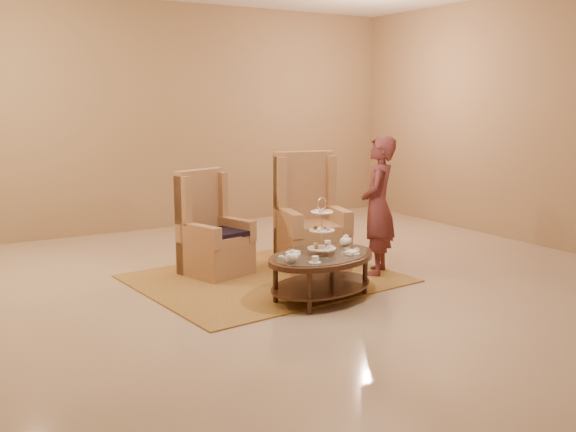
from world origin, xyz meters
TOP-DOWN VIEW (x-y plane):
  - ground at (0.00, 0.00)m, footprint 8.00×8.00m
  - ceiling at (0.00, 0.00)m, footprint 8.00×8.00m
  - wall_back at (0.00, 4.00)m, footprint 8.00×0.04m
  - wall_right at (4.00, 0.00)m, footprint 0.04×8.00m
  - rug at (-0.13, 0.53)m, footprint 2.98×2.57m
  - tea_table at (0.01, -0.41)m, footprint 1.45×1.17m
  - armchair_left at (-0.56, 1.07)m, footprint 0.83×0.84m
  - armchair_right at (0.63, 0.81)m, footprint 0.89×0.91m
  - person at (1.10, 0.07)m, footprint 0.69×0.69m

SIDE VIEW (x-z plane):
  - ground at x=0.00m, z-range 0.00..0.00m
  - ceiling at x=0.00m, z-range -0.01..0.01m
  - rug at x=-0.13m, z-range 0.00..0.01m
  - tea_table at x=0.01m, z-range -0.14..0.91m
  - armchair_left at x=-0.56m, z-range -0.20..1.02m
  - armchair_right at x=0.63m, z-range -0.23..1.16m
  - person at x=1.10m, z-range 0.00..1.61m
  - wall_back at x=0.00m, z-range 0.00..3.50m
  - wall_right at x=4.00m, z-range 0.00..3.50m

